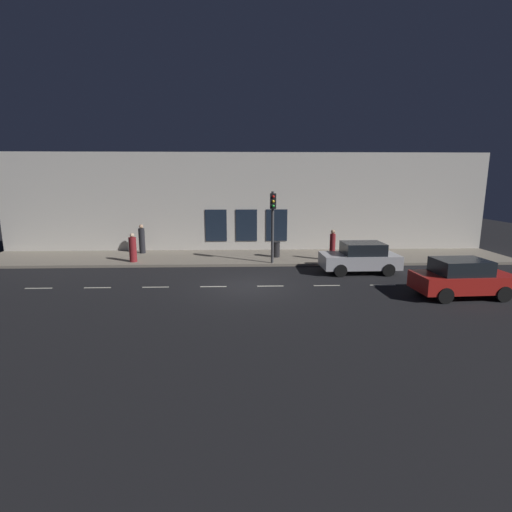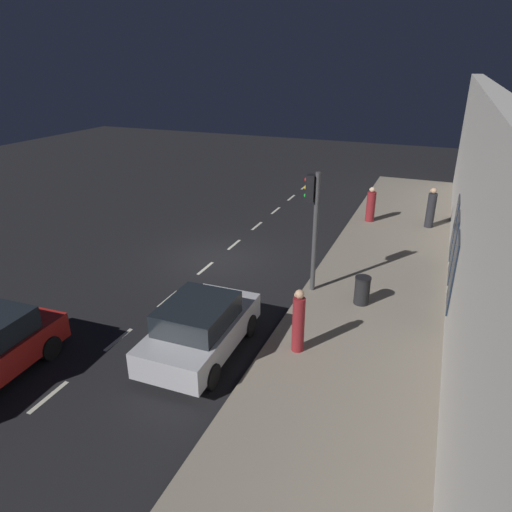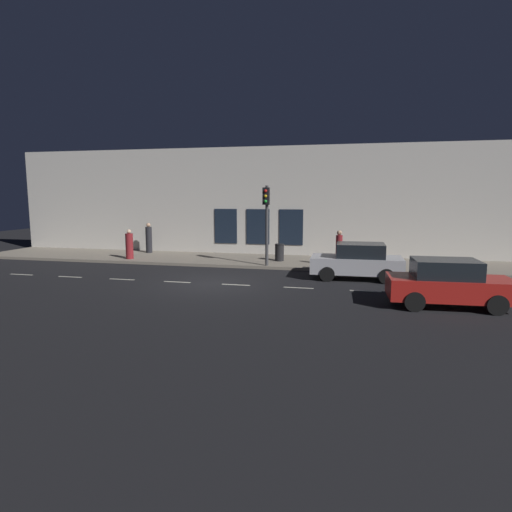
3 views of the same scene
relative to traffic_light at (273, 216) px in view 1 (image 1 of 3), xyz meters
The scene contains 11 objects.
ground_plane 5.24m from the traffic_light, 161.38° to the left, with size 60.00×60.00×0.00m, color black.
sidewalk 3.70m from the traffic_light, 34.51° to the left, with size 4.50×32.00×0.15m.
building_facade 4.84m from the traffic_light, 17.06° to the left, with size 0.65×32.00×6.52m.
lane_centre_line 5.06m from the traffic_light, behind, with size 0.12×27.20×0.01m.
traffic_light is the anchor object (origin of this frame).
parked_car_0 9.74m from the traffic_light, 129.30° to the right, with size 1.99×3.99×1.58m.
parked_car_1 5.18m from the traffic_light, 111.04° to the right, with size 2.03×3.97×1.58m.
pedestrian_0 8.20m from the traffic_light, 85.07° to the left, with size 0.48×0.48×1.65m.
pedestrian_1 4.04m from the traffic_light, 78.85° to the right, with size 0.46×0.46×1.79m.
pedestrian_2 8.96m from the traffic_light, 67.50° to the left, with size 0.49×0.49×1.84m.
trash_bin 2.86m from the traffic_light, 10.90° to the right, with size 0.50×0.50×0.92m.
Camera 1 is at (-16.79, 0.24, 4.75)m, focal length 26.80 mm.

